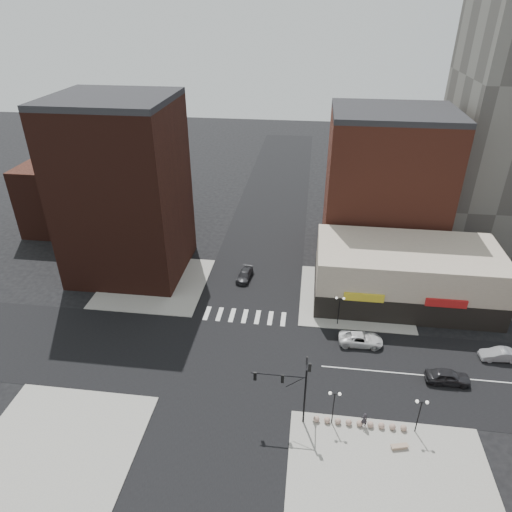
{
  "coord_description": "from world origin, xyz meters",
  "views": [
    {
      "loc": [
        7.53,
        -39.75,
        36.71
      ],
      "look_at": [
        1.78,
        5.2,
        11.0
      ],
      "focal_mm": 32.0,
      "sensor_mm": 36.0,
      "label": 1
    }
  ],
  "objects_px": {
    "white_suv": "(361,339)",
    "silver_sedan": "(499,355)",
    "dark_sedan_north": "(245,275)",
    "pedestrian": "(364,420)",
    "street_lamp_se_a": "(334,400)",
    "stone_bench": "(399,447)",
    "street_lamp_ne": "(340,304)",
    "dark_sedan_east": "(448,377)",
    "street_lamp_se_b": "(421,408)",
    "traffic_signal": "(296,382)"
  },
  "relations": [
    {
      "from": "street_lamp_se_b",
      "to": "silver_sedan",
      "type": "distance_m",
      "value": 16.61
    },
    {
      "from": "street_lamp_se_b",
      "to": "stone_bench",
      "type": "height_order",
      "value": "street_lamp_se_b"
    },
    {
      "from": "street_lamp_se_a",
      "to": "white_suv",
      "type": "xyz_separation_m",
      "value": [
        3.67,
        12.52,
        -2.55
      ]
    },
    {
      "from": "street_lamp_ne",
      "to": "pedestrian",
      "type": "xyz_separation_m",
      "value": [
        2.07,
        -16.0,
        -2.3
      ]
    },
    {
      "from": "street_lamp_se_a",
      "to": "stone_bench",
      "type": "relative_size",
      "value": 2.45
    },
    {
      "from": "traffic_signal",
      "to": "street_lamp_se_a",
      "type": "bearing_deg",
      "value": -2.57
    },
    {
      "from": "street_lamp_se_a",
      "to": "pedestrian",
      "type": "distance_m",
      "value": 3.84
    },
    {
      "from": "street_lamp_ne",
      "to": "silver_sedan",
      "type": "distance_m",
      "value": 19.06
    },
    {
      "from": "street_lamp_se_a",
      "to": "stone_bench",
      "type": "height_order",
      "value": "street_lamp_se_a"
    },
    {
      "from": "pedestrian",
      "to": "street_lamp_se_a",
      "type": "bearing_deg",
      "value": -11.26
    },
    {
      "from": "street_lamp_ne",
      "to": "white_suv",
      "type": "xyz_separation_m",
      "value": [
        2.67,
        -3.48,
        -2.55
      ]
    },
    {
      "from": "pedestrian",
      "to": "stone_bench",
      "type": "height_order",
      "value": "pedestrian"
    },
    {
      "from": "street_lamp_ne",
      "to": "silver_sedan",
      "type": "bearing_deg",
      "value": -12.89
    },
    {
      "from": "street_lamp_se_a",
      "to": "white_suv",
      "type": "height_order",
      "value": "street_lamp_se_a"
    },
    {
      "from": "dark_sedan_north",
      "to": "stone_bench",
      "type": "relative_size",
      "value": 2.67
    },
    {
      "from": "street_lamp_se_a",
      "to": "dark_sedan_east",
      "type": "bearing_deg",
      "value": 29.91
    },
    {
      "from": "dark_sedan_east",
      "to": "silver_sedan",
      "type": "bearing_deg",
      "value": -56.63
    },
    {
      "from": "dark_sedan_east",
      "to": "silver_sedan",
      "type": "height_order",
      "value": "dark_sedan_east"
    },
    {
      "from": "dark_sedan_east",
      "to": "stone_bench",
      "type": "xyz_separation_m",
      "value": [
        -6.41,
        -9.41,
        -0.49
      ]
    },
    {
      "from": "pedestrian",
      "to": "traffic_signal",
      "type": "bearing_deg",
      "value": -12.68
    },
    {
      "from": "street_lamp_ne",
      "to": "silver_sedan",
      "type": "height_order",
      "value": "street_lamp_ne"
    },
    {
      "from": "traffic_signal",
      "to": "silver_sedan",
      "type": "height_order",
      "value": "traffic_signal"
    },
    {
      "from": "dark_sedan_east",
      "to": "dark_sedan_north",
      "type": "bearing_deg",
      "value": 53.9
    },
    {
      "from": "dark_sedan_north",
      "to": "stone_bench",
      "type": "height_order",
      "value": "dark_sedan_north"
    },
    {
      "from": "white_suv",
      "to": "street_lamp_ne",
      "type": "bearing_deg",
      "value": 36.35
    },
    {
      "from": "street_lamp_se_b",
      "to": "pedestrian",
      "type": "xyz_separation_m",
      "value": [
        -4.93,
        0.0,
        -2.3
      ]
    },
    {
      "from": "street_lamp_se_b",
      "to": "silver_sedan",
      "type": "xyz_separation_m",
      "value": [
        11.41,
        11.79,
        -2.58
      ]
    },
    {
      "from": "street_lamp_ne",
      "to": "dark_sedan_north",
      "type": "height_order",
      "value": "street_lamp_ne"
    },
    {
      "from": "traffic_signal",
      "to": "dark_sedan_north",
      "type": "distance_m",
      "value": 26.97
    },
    {
      "from": "pedestrian",
      "to": "stone_bench",
      "type": "xyz_separation_m",
      "value": [
        3.14,
        -2.15,
        -0.67
      ]
    },
    {
      "from": "traffic_signal",
      "to": "dark_sedan_north",
      "type": "bearing_deg",
      "value": 109.08
    },
    {
      "from": "white_suv",
      "to": "silver_sedan",
      "type": "relative_size",
      "value": 1.23
    },
    {
      "from": "stone_bench",
      "to": "white_suv",
      "type": "bearing_deg",
      "value": 85.27
    },
    {
      "from": "traffic_signal",
      "to": "pedestrian",
      "type": "relative_size",
      "value": 4.45
    },
    {
      "from": "dark_sedan_north",
      "to": "pedestrian",
      "type": "distance_m",
      "value": 29.72
    },
    {
      "from": "dark_sedan_east",
      "to": "white_suv",
      "type": "bearing_deg",
      "value": 59.27
    },
    {
      "from": "traffic_signal",
      "to": "pedestrian",
      "type": "xyz_separation_m",
      "value": [
        6.84,
        -0.17,
        -3.97
      ]
    },
    {
      "from": "street_lamp_se_b",
      "to": "dark_sedan_east",
      "type": "distance_m",
      "value": 8.96
    },
    {
      "from": "street_lamp_se_a",
      "to": "silver_sedan",
      "type": "bearing_deg",
      "value": 31.28
    },
    {
      "from": "dark_sedan_east",
      "to": "pedestrian",
      "type": "height_order",
      "value": "pedestrian"
    },
    {
      "from": "street_lamp_ne",
      "to": "stone_bench",
      "type": "bearing_deg",
      "value": -73.98
    },
    {
      "from": "dark_sedan_north",
      "to": "white_suv",
      "type": "bearing_deg",
      "value": -31.36
    },
    {
      "from": "street_lamp_se_a",
      "to": "white_suv",
      "type": "bearing_deg",
      "value": 73.66
    },
    {
      "from": "street_lamp_se_a",
      "to": "silver_sedan",
      "type": "xyz_separation_m",
      "value": [
        19.41,
        11.79,
        -2.58
      ]
    },
    {
      "from": "street_lamp_se_a",
      "to": "white_suv",
      "type": "relative_size",
      "value": 0.78
    },
    {
      "from": "street_lamp_se_b",
      "to": "stone_bench",
      "type": "distance_m",
      "value": 4.08
    },
    {
      "from": "street_lamp_se_a",
      "to": "street_lamp_se_b",
      "type": "bearing_deg",
      "value": 0.0
    },
    {
      "from": "street_lamp_se_a",
      "to": "street_lamp_ne",
      "type": "height_order",
      "value": "same"
    },
    {
      "from": "street_lamp_se_a",
      "to": "street_lamp_ne",
      "type": "xyz_separation_m",
      "value": [
        1.0,
        16.0,
        0.0
      ]
    },
    {
      "from": "dark_sedan_north",
      "to": "stone_bench",
      "type": "bearing_deg",
      "value": -48.69
    }
  ]
}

